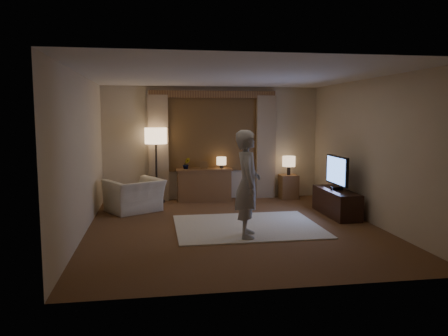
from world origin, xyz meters
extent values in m
cube|color=brown|center=(0.00, 0.00, -0.01)|extent=(5.00, 5.50, 0.02)
cube|color=silver|center=(0.00, 0.00, 2.61)|extent=(5.00, 5.50, 0.02)
cube|color=beige|center=(0.00, 2.76, 1.30)|extent=(5.00, 0.02, 2.60)
cube|color=beige|center=(0.00, -2.76, 1.30)|extent=(5.00, 0.02, 2.60)
cube|color=beige|center=(-2.51, 0.00, 1.30)|extent=(0.02, 5.50, 2.60)
cube|color=beige|center=(2.51, 0.00, 1.30)|extent=(0.02, 5.50, 2.60)
cube|color=black|center=(0.00, 2.73, 1.55)|extent=(2.00, 0.01, 1.70)
cube|color=brown|center=(0.00, 2.72, 1.55)|extent=(2.08, 0.04, 1.78)
cube|color=tan|center=(-1.25, 2.65, 1.20)|extent=(0.45, 0.12, 2.40)
cube|color=tan|center=(1.25, 2.65, 1.20)|extent=(0.45, 0.12, 2.40)
cube|color=brown|center=(0.00, 2.67, 2.42)|extent=(2.90, 0.14, 0.16)
cube|color=white|center=(0.24, 0.02, 0.01)|extent=(2.50, 2.00, 0.02)
cube|color=brown|center=(-0.23, 2.50, 0.35)|extent=(1.20, 0.40, 0.70)
cube|color=brown|center=(-0.23, 2.50, 0.80)|extent=(0.16, 0.02, 0.20)
imported|color=#999999|center=(-0.63, 2.50, 0.85)|extent=(0.17, 0.13, 0.30)
cylinder|color=black|center=(0.17, 2.50, 0.76)|extent=(0.08, 0.08, 0.12)
cylinder|color=#E7BC8B|center=(0.17, 2.50, 0.91)|extent=(0.22, 0.22, 0.18)
cylinder|color=black|center=(-1.30, 2.50, 0.02)|extent=(0.35, 0.35, 0.03)
cylinder|color=black|center=(-1.30, 2.50, 0.66)|extent=(0.04, 0.04, 1.33)
cylinder|color=#E7BC8B|center=(-1.30, 2.50, 1.50)|extent=(0.49, 0.49, 0.35)
imported|color=beige|center=(-1.76, 1.59, 0.33)|extent=(1.33, 1.28, 0.66)
cube|color=brown|center=(1.75, 2.45, 0.28)|extent=(0.40, 0.40, 0.56)
cylinder|color=black|center=(1.75, 2.45, 0.66)|extent=(0.08, 0.08, 0.20)
cylinder|color=#E7BC8B|center=(1.75, 2.45, 0.88)|extent=(0.30, 0.30, 0.24)
cube|color=black|center=(2.15, 0.63, 0.25)|extent=(0.45, 1.40, 0.50)
cube|color=black|center=(2.15, 0.63, 0.53)|extent=(0.22, 0.10, 0.06)
cube|color=black|center=(2.15, 0.63, 0.88)|extent=(0.05, 0.92, 0.56)
cube|color=#5485E5|center=(2.12, 0.63, 0.88)|extent=(0.00, 0.86, 0.51)
imported|color=#9E9992|center=(0.10, -0.65, 0.87)|extent=(0.50, 0.68, 1.70)
camera|label=1|loc=(-1.35, -7.30, 1.94)|focal=35.00mm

